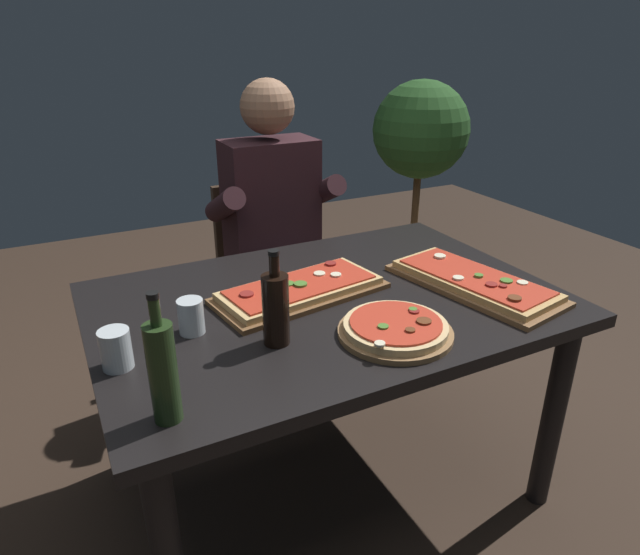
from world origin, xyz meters
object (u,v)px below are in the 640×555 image
object	(u,v)px
pizza_rectangular_front	(301,290)
tumbler_near_camera	(191,318)
pizza_rectangular_left	(474,282)
seated_diner	(276,224)
potted_plant_corner	(419,153)
dining_table	(327,325)
wine_bottle_dark	(276,308)
diner_chair	(267,269)
tumbler_far_side	(116,351)
oil_bottle_amber	(163,371)
pizza_round_far	(395,329)

from	to	relation	value
pizza_rectangular_front	tumbler_near_camera	world-z (taller)	tumbler_near_camera
pizza_rectangular_left	tumbler_near_camera	distance (m)	0.89
seated_diner	potted_plant_corner	world-z (taller)	seated_diner
pizza_rectangular_left	tumbler_near_camera	size ratio (longest dim) A/B	6.13
pizza_rectangular_front	dining_table	bearing A→B (deg)	-39.47
wine_bottle_dark	tumbler_near_camera	world-z (taller)	wine_bottle_dark
diner_chair	seated_diner	xyz separation A→B (m)	(0.00, -0.12, 0.26)
tumbler_near_camera	dining_table	bearing A→B (deg)	2.73
dining_table	pizza_rectangular_front	size ratio (longest dim) A/B	2.48
pizza_rectangular_front	diner_chair	distance (m)	0.87
wine_bottle_dark	diner_chair	size ratio (longest dim) A/B	0.30
diner_chair	seated_diner	size ratio (longest dim) A/B	0.65
tumbler_far_side	potted_plant_corner	distance (m)	2.36
diner_chair	pizza_rectangular_front	bearing A→B (deg)	-104.14
pizza_rectangular_front	seated_diner	size ratio (longest dim) A/B	0.42
pizza_rectangular_left	wine_bottle_dark	xyz separation A→B (m)	(-0.70, -0.03, 0.08)
wine_bottle_dark	oil_bottle_amber	world-z (taller)	oil_bottle_amber
wine_bottle_dark	diner_chair	xyz separation A→B (m)	(0.38, 1.03, -0.36)
tumbler_far_side	diner_chair	distance (m)	1.27
dining_table	wine_bottle_dark	xyz separation A→B (m)	(-0.24, -0.18, 0.20)
tumbler_far_side	tumbler_near_camera	bearing A→B (deg)	22.96
oil_bottle_amber	tumbler_near_camera	distance (m)	0.38
dining_table	wine_bottle_dark	world-z (taller)	wine_bottle_dark
oil_bottle_amber	tumbler_far_side	xyz separation A→B (m)	(-0.06, 0.25, -0.07)
potted_plant_corner	wine_bottle_dark	bearing A→B (deg)	-136.31
pizza_rectangular_left	diner_chair	size ratio (longest dim) A/B	0.68
dining_table	tumbler_near_camera	xyz separation A→B (m)	(-0.43, -0.02, 0.14)
pizza_rectangular_front	tumbler_far_side	xyz separation A→B (m)	(-0.57, -0.16, 0.02)
dining_table	potted_plant_corner	bearing A→B (deg)	44.99
tumbler_far_side	pizza_round_far	bearing A→B (deg)	-14.39
pizza_round_far	seated_diner	xyz separation A→B (m)	(0.08, 1.02, -0.02)
seated_diner	pizza_round_far	bearing A→B (deg)	-94.43
pizza_rectangular_left	potted_plant_corner	size ratio (longest dim) A/B	0.47
pizza_rectangular_front	potted_plant_corner	size ratio (longest dim) A/B	0.45
diner_chair	pizza_rectangular_left	bearing A→B (deg)	-72.32
pizza_rectangular_front	wine_bottle_dark	world-z (taller)	wine_bottle_dark
tumbler_near_camera	diner_chair	world-z (taller)	diner_chair
pizza_rectangular_left	oil_bottle_amber	xyz separation A→B (m)	(-1.02, -0.22, 0.10)
pizza_round_far	tumbler_far_side	size ratio (longest dim) A/B	3.09
oil_bottle_amber	wine_bottle_dark	bearing A→B (deg)	29.73
pizza_rectangular_left	diner_chair	world-z (taller)	diner_chair
tumbler_near_camera	wine_bottle_dark	bearing A→B (deg)	-40.12
pizza_round_far	oil_bottle_amber	distance (m)	0.64
wine_bottle_dark	tumbler_near_camera	size ratio (longest dim) A/B	2.68
tumbler_far_side	diner_chair	size ratio (longest dim) A/B	0.12
tumbler_far_side	dining_table	bearing A→B (deg)	9.67
tumbler_near_camera	seated_diner	distance (m)	0.94
potted_plant_corner	seated_diner	bearing A→B (deg)	-154.58
wine_bottle_dark	tumbler_near_camera	xyz separation A→B (m)	(-0.18, 0.15, -0.06)
tumbler_far_side	potted_plant_corner	xyz separation A→B (m)	(1.91, 1.39, 0.06)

